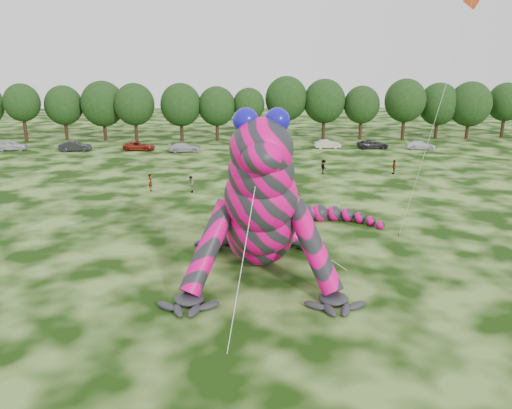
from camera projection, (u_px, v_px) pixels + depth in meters
The scene contains 30 objects.
ground at pixel (253, 289), 28.84m from camera, with size 240.00×240.00×0.00m, color #16330A.
inflatable_gecko at pixel (260, 182), 32.08m from camera, with size 17.55×20.84×10.42m, color #E60271, non-canonical shape.
flying_kite at pixel (466, 20), 30.29m from camera, with size 2.81×4.25×17.15m.
tree_3 at pixel (23, 113), 81.15m from camera, with size 5.81×5.23×9.44m, color black, non-canonical shape.
tree_4 at pixel (64, 113), 82.99m from camera, with size 6.22×5.60×9.06m, color black, non-canonical shape.
tree_5 at pixel (103, 111), 82.85m from camera, with size 7.16×6.44×9.80m, color black, non-canonical shape.
tree_6 at pixel (135, 113), 81.40m from camera, with size 6.52×5.86×9.49m, color black, non-canonical shape.
tree_7 at pixel (181, 112), 81.78m from camera, with size 6.68×6.01×9.48m, color black, non-canonical shape.
tree_8 at pixel (217, 114), 82.23m from camera, with size 6.14×5.53×8.94m, color black, non-canonical shape.
tree_9 at pixel (249, 114), 82.80m from camera, with size 5.27×4.74×8.68m, color black, non-canonical shape.
tree_10 at pixel (286, 108), 83.96m from camera, with size 7.09×6.38×10.50m, color black, non-canonical shape.
tree_11 at pixel (324, 109), 83.87m from camera, with size 7.01×6.31×10.07m, color black, non-canonical shape.
tree_12 at pixel (361, 113), 83.80m from camera, with size 5.99×5.39×8.97m, color black, non-canonical shape.
tree_13 at pixel (405, 109), 83.30m from camera, with size 6.83×6.15×10.13m, color black, non-canonical shape.
tree_14 at pixel (438, 111), 85.15m from camera, with size 6.82×6.14×9.40m, color black, non-canonical shape.
tree_15 at pixel (469, 110), 84.38m from camera, with size 7.17×6.45×9.63m, color black, non-canonical shape.
tree_16 at pixel (505, 110), 86.20m from camera, with size 6.26×5.63×9.37m, color black, non-canonical shape.
car_0 at pixel (12, 145), 74.09m from camera, with size 1.79×4.45×1.51m, color silver.
car_1 at pixel (75, 146), 73.36m from camera, with size 1.58×4.53×1.49m, color black.
car_2 at pixel (139, 146), 74.18m from camera, with size 2.17×4.70×1.31m, color maroon.
car_3 at pixel (184, 147), 72.91m from camera, with size 1.84×4.53×1.31m, color #B0B3B9.
car_4 at pixel (253, 145), 74.73m from camera, with size 1.52×3.78×1.29m, color navy.
car_5 at pixel (327, 144), 75.98m from camera, with size 1.38×3.96×1.30m, color beige.
car_6 at pixel (373, 144), 75.72m from camera, with size 2.18×4.73×1.32m, color #262629.
car_7 at pixel (420, 145), 75.00m from camera, with size 1.77×4.36×1.27m, color silver.
spectator_5 at pixel (294, 195), 45.85m from camera, with size 1.71×0.54×1.84m, color gray.
spectator_3 at pixel (394, 167), 58.46m from camera, with size 0.97×0.40×1.66m, color gray.
spectator_1 at pixel (191, 184), 50.06m from camera, with size 0.81×0.63×1.67m, color gray.
spectator_0 at pixel (151, 182), 50.64m from camera, with size 0.65×0.43×1.79m, color gray.
spectator_2 at pixel (323, 167), 58.56m from camera, with size 1.06×0.61×1.65m, color gray.
Camera 1 is at (-0.77, -26.38, 12.63)m, focal length 35.00 mm.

